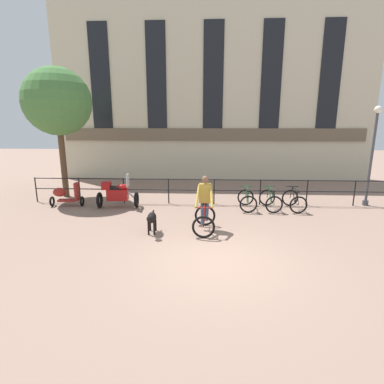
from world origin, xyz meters
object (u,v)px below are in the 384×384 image
(dog, at_px, (152,218))
(street_lamp, at_px, (372,151))
(parked_bicycle_near_lamp, at_px, (247,200))
(parked_scooter, at_px, (65,195))
(parked_motorcycle, at_px, (117,194))
(parked_bicycle_mid_right, at_px, (294,201))
(cyclist_with_bike, at_px, (205,207))
(parked_bicycle_mid_left, at_px, (270,200))

(dog, xyz_separation_m, street_lamp, (8.12, 3.57, 1.73))
(dog, xyz_separation_m, parked_bicycle_near_lamp, (3.22, 2.80, -0.12))
(parked_scooter, bearing_deg, dog, -129.16)
(parked_scooter, bearing_deg, parked_bicycle_near_lamp, -94.05)
(parked_motorcycle, height_order, street_lamp, street_lamp)
(parked_bicycle_mid_right, xyz_separation_m, street_lamp, (3.09, 0.77, 1.85))
(dog, xyz_separation_m, parked_motorcycle, (-1.86, 2.75, 0.08))
(cyclist_with_bike, relative_size, parked_scooter, 1.30)
(parked_motorcycle, bearing_deg, cyclist_with_bike, -128.16)
(parked_bicycle_mid_left, bearing_deg, cyclist_with_bike, 40.62)
(street_lamp, bearing_deg, parked_scooter, -176.59)
(parked_bicycle_mid_left, height_order, parked_bicycle_mid_right, same)
(parked_bicycle_mid_right, height_order, street_lamp, street_lamp)
(street_lamp, bearing_deg, dog, -156.27)
(dog, bearing_deg, parked_motorcycle, 121.43)
(parked_bicycle_near_lamp, bearing_deg, cyclist_with_bike, 57.41)
(parked_motorcycle, relative_size, parked_scooter, 1.24)
(parked_motorcycle, bearing_deg, parked_bicycle_mid_right, -93.36)
(parked_motorcycle, relative_size, parked_bicycle_near_lamp, 1.43)
(parked_bicycle_mid_right, xyz_separation_m, parked_scooter, (-9.02, 0.04, 0.10))
(parked_motorcycle, bearing_deg, dog, -149.79)
(cyclist_with_bike, bearing_deg, parked_motorcycle, 147.67)
(parked_bicycle_near_lamp, height_order, street_lamp, street_lamp)
(parked_bicycle_near_lamp, xyz_separation_m, parked_bicycle_mid_left, (0.90, 0.00, 0.00))
(cyclist_with_bike, bearing_deg, parked_bicycle_near_lamp, 57.92)
(parked_bicycle_near_lamp, relative_size, parked_scooter, 0.86)
(parked_scooter, bearing_deg, street_lamp, -90.29)
(parked_bicycle_near_lamp, distance_m, parked_bicycle_mid_left, 0.90)
(parked_bicycle_mid_right, relative_size, parked_scooter, 0.86)
(parked_bicycle_mid_left, xyz_separation_m, parked_scooter, (-8.12, 0.04, 0.10))
(dog, distance_m, parked_bicycle_mid_right, 5.76)
(parked_bicycle_mid_right, bearing_deg, street_lamp, -167.47)
(dog, xyz_separation_m, parked_bicycle_mid_right, (5.03, 2.80, -0.12))
(parked_bicycle_mid_right, bearing_deg, parked_motorcycle, -0.96)
(parked_motorcycle, xyz_separation_m, parked_bicycle_near_lamp, (5.08, 0.05, -0.20))
(parked_motorcycle, relative_size, street_lamp, 0.41)
(parked_bicycle_near_lamp, height_order, parked_bicycle_mid_right, same)
(cyclist_with_bike, distance_m, dog, 1.66)
(dog, xyz_separation_m, parked_bicycle_mid_left, (4.12, 2.80, -0.12))
(parked_bicycle_near_lamp, bearing_deg, parked_bicycle_mid_right, -178.49)
(parked_bicycle_mid_left, xyz_separation_m, parked_bicycle_mid_right, (0.90, -0.00, 0.00))
(parked_bicycle_near_lamp, distance_m, parked_scooter, 7.22)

